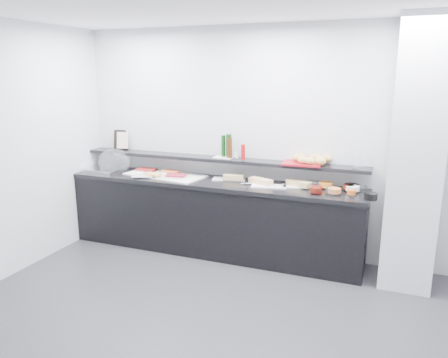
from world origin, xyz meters
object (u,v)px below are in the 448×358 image
(cloche_base, at_px, (103,170))
(framed_print, at_px, (121,140))
(carafe, at_px, (358,155))
(sandwich_plate_mid, at_px, (269,186))
(bread_tray, at_px, (302,163))
(condiment_tray, at_px, (223,157))

(cloche_base, bearing_deg, framed_print, 75.88)
(framed_print, bearing_deg, carafe, -16.05)
(sandwich_plate_mid, height_order, bread_tray, bread_tray)
(sandwich_plate_mid, height_order, condiment_tray, condiment_tray)
(condiment_tray, xyz_separation_m, bread_tray, (0.97, -0.03, 0.00))
(cloche_base, distance_m, carafe, 3.21)
(sandwich_plate_mid, relative_size, condiment_tray, 1.70)
(bread_tray, xyz_separation_m, carafe, (0.60, -0.01, 0.14))
(framed_print, height_order, bread_tray, framed_print)
(framed_print, relative_size, carafe, 0.87)
(cloche_base, bearing_deg, bread_tray, 8.72)
(carafe, bearing_deg, bread_tray, 179.14)
(condiment_tray, distance_m, bread_tray, 0.97)
(sandwich_plate_mid, height_order, carafe, carafe)
(cloche_base, bearing_deg, condiment_tray, 12.35)
(sandwich_plate_mid, height_order, framed_print, framed_print)
(condiment_tray, relative_size, bread_tray, 0.54)
(sandwich_plate_mid, relative_size, carafe, 1.31)
(bread_tray, bearing_deg, carafe, -4.32)
(sandwich_plate_mid, distance_m, carafe, 1.02)
(framed_print, height_order, carafe, carafe)
(bread_tray, bearing_deg, condiment_tray, 174.53)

